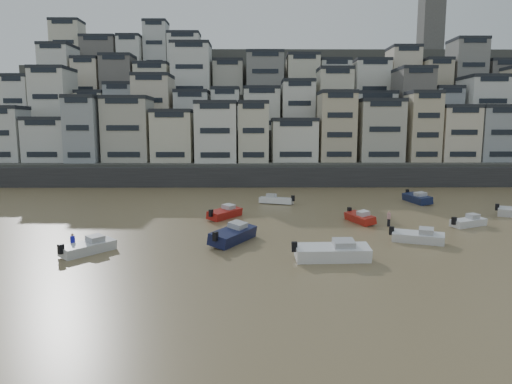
{
  "coord_description": "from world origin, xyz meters",
  "views": [
    {
      "loc": [
        3.28,
        -17.17,
        10.77
      ],
      "look_at": [
        3.62,
        30.0,
        4.0
      ],
      "focal_mm": 32.0,
      "sensor_mm": 36.0,
      "label": 1
    }
  ],
  "objects_px": {
    "boat_f": "(225,212)",
    "person_blue": "(73,243)",
    "boat_i": "(417,197)",
    "boat_b": "(418,236)",
    "boat_a": "(333,250)",
    "boat_d": "(469,220)",
    "boat_e": "(360,216)",
    "person_pink": "(389,219)",
    "boat_j": "(88,245)",
    "boat_h": "(276,199)",
    "boat_c": "(233,233)"
  },
  "relations": [
    {
      "from": "boat_f",
      "to": "person_blue",
      "type": "xyz_separation_m",
      "value": [
        -12.13,
        -15.13,
        0.12
      ]
    },
    {
      "from": "boat_f",
      "to": "boat_i",
      "type": "relative_size",
      "value": 0.9
    },
    {
      "from": "boat_b",
      "to": "person_blue",
      "type": "height_order",
      "value": "person_blue"
    },
    {
      "from": "boat_f",
      "to": "boat_a",
      "type": "bearing_deg",
      "value": -117.36
    },
    {
      "from": "boat_d",
      "to": "boat_i",
      "type": "xyz_separation_m",
      "value": [
        0.01,
        15.72,
        0.19
      ]
    },
    {
      "from": "boat_b",
      "to": "boat_e",
      "type": "xyz_separation_m",
      "value": [
        -3.33,
        9.16,
        -0.01
      ]
    },
    {
      "from": "person_blue",
      "to": "boat_b",
      "type": "bearing_deg",
      "value": 6.08
    },
    {
      "from": "boat_b",
      "to": "person_pink",
      "type": "height_order",
      "value": "person_pink"
    },
    {
      "from": "boat_b",
      "to": "boat_e",
      "type": "height_order",
      "value": "boat_b"
    },
    {
      "from": "person_blue",
      "to": "person_pink",
      "type": "height_order",
      "value": "same"
    },
    {
      "from": "boat_j",
      "to": "person_pink",
      "type": "distance_m",
      "value": 30.77
    },
    {
      "from": "boat_d",
      "to": "boat_h",
      "type": "height_order",
      "value": "boat_h"
    },
    {
      "from": "boat_d",
      "to": "boat_f",
      "type": "bearing_deg",
      "value": 143.92
    },
    {
      "from": "boat_f",
      "to": "boat_h",
      "type": "distance_m",
      "value": 12.06
    },
    {
      "from": "boat_d",
      "to": "person_pink",
      "type": "height_order",
      "value": "person_pink"
    },
    {
      "from": "boat_d",
      "to": "boat_i",
      "type": "bearing_deg",
      "value": 64.05
    },
    {
      "from": "boat_d",
      "to": "boat_e",
      "type": "height_order",
      "value": "boat_e"
    },
    {
      "from": "boat_h",
      "to": "boat_d",
      "type": "bearing_deg",
      "value": 163.07
    },
    {
      "from": "boat_b",
      "to": "boat_f",
      "type": "xyz_separation_m",
      "value": [
        -18.79,
        11.84,
        0.06
      ]
    },
    {
      "from": "boat_c",
      "to": "person_pink",
      "type": "relative_size",
      "value": 3.77
    },
    {
      "from": "boat_i",
      "to": "boat_j",
      "type": "xyz_separation_m",
      "value": [
        -37.61,
        -26.2,
        -0.13
      ]
    },
    {
      "from": "boat_e",
      "to": "person_blue",
      "type": "bearing_deg",
      "value": -83.15
    },
    {
      "from": "boat_b",
      "to": "boat_d",
      "type": "bearing_deg",
      "value": 63.23
    },
    {
      "from": "boat_i",
      "to": "person_pink",
      "type": "bearing_deg",
      "value": -37.73
    },
    {
      "from": "boat_j",
      "to": "person_pink",
      "type": "xyz_separation_m",
      "value": [
        28.91,
        10.53,
        0.16
      ]
    },
    {
      "from": "boat_j",
      "to": "boat_h",
      "type": "bearing_deg",
      "value": 3.56
    },
    {
      "from": "boat_h",
      "to": "person_pink",
      "type": "distance_m",
      "value": 18.77
    },
    {
      "from": "boat_d",
      "to": "person_pink",
      "type": "bearing_deg",
      "value": 153.7
    },
    {
      "from": "boat_e",
      "to": "person_blue",
      "type": "distance_m",
      "value": 30.28
    },
    {
      "from": "boat_c",
      "to": "person_pink",
      "type": "distance_m",
      "value": 17.98
    },
    {
      "from": "boat_c",
      "to": "boat_e",
      "type": "relative_size",
      "value": 1.3
    },
    {
      "from": "boat_c",
      "to": "person_pink",
      "type": "bearing_deg",
      "value": -40.32
    },
    {
      "from": "boat_b",
      "to": "boat_j",
      "type": "relative_size",
      "value": 0.98
    },
    {
      "from": "boat_h",
      "to": "person_blue",
      "type": "bearing_deg",
      "value": 72.77
    },
    {
      "from": "boat_h",
      "to": "boat_e",
      "type": "bearing_deg",
      "value": 144.15
    },
    {
      "from": "boat_e",
      "to": "person_pink",
      "type": "relative_size",
      "value": 2.89
    },
    {
      "from": "boat_a",
      "to": "boat_f",
      "type": "distance_m",
      "value": 20.12
    },
    {
      "from": "boat_b",
      "to": "person_pink",
      "type": "distance_m",
      "value": 7.12
    },
    {
      "from": "boat_e",
      "to": "boat_f",
      "type": "xyz_separation_m",
      "value": [
        -15.46,
        2.68,
        0.07
      ]
    },
    {
      "from": "boat_b",
      "to": "boat_h",
      "type": "relative_size",
      "value": 0.98
    },
    {
      "from": "boat_j",
      "to": "boat_f",
      "type": "bearing_deg",
      "value": 2.86
    },
    {
      "from": "boat_c",
      "to": "boat_h",
      "type": "xyz_separation_m",
      "value": [
        5.15,
        21.57,
        -0.19
      ]
    },
    {
      "from": "boat_h",
      "to": "boat_j",
      "type": "xyz_separation_m",
      "value": [
        -17.4,
        -25.35,
        0.0
      ]
    },
    {
      "from": "boat_a",
      "to": "person_pink",
      "type": "distance_m",
      "value": 15.32
    },
    {
      "from": "boat_h",
      "to": "boat_j",
      "type": "height_order",
      "value": "boat_j"
    },
    {
      "from": "boat_a",
      "to": "boat_f",
      "type": "relative_size",
      "value": 1.19
    },
    {
      "from": "boat_b",
      "to": "boat_d",
      "type": "height_order",
      "value": "boat_b"
    },
    {
      "from": "boat_h",
      "to": "person_blue",
      "type": "relative_size",
      "value": 2.97
    },
    {
      "from": "boat_c",
      "to": "person_blue",
      "type": "bearing_deg",
      "value": 132.6
    },
    {
      "from": "boat_a",
      "to": "boat_e",
      "type": "relative_size",
      "value": 1.31
    }
  ]
}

